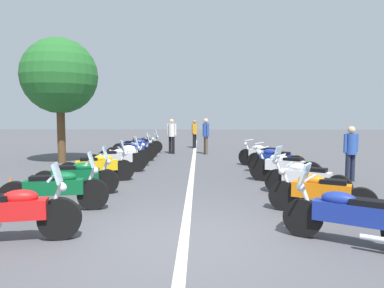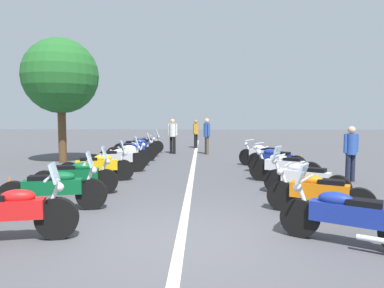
{
  "view_description": "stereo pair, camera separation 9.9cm",
  "coord_description": "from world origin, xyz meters",
  "px_view_note": "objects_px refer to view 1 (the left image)",
  "views": [
    {
      "loc": [
        -5.49,
        -0.24,
        1.99
      ],
      "look_at": [
        6.36,
        0.0,
        0.99
      ],
      "focal_mm": 33.49,
      "sensor_mm": 36.0,
      "label": 1
    },
    {
      "loc": [
        -5.49,
        -0.34,
        1.99
      ],
      "look_at": [
        6.36,
        0.0,
        0.99
      ],
      "focal_mm": 33.49,
      "sensor_mm": 36.0,
      "label": 2
    }
  ],
  "objects_px": {
    "motorcycle_left_row_4": "(117,159)",
    "motorcycle_left_row_6": "(131,150)",
    "motorcycle_right_row_1": "(320,192)",
    "motorcycle_right_row_5": "(262,155)",
    "motorcycle_left_row_7": "(136,147)",
    "bystander_2": "(172,133)",
    "traffic_cone_0": "(300,163)",
    "motorcycle_right_row_4": "(275,160)",
    "motorcycle_right_row_2": "(305,178)",
    "bystander_3": "(351,149)",
    "motorcycle_left_row_5": "(124,155)",
    "traffic_cone_1": "(10,190)",
    "motorcycle_right_row_3": "(284,167)",
    "motorcycle_left_row_8": "(143,144)",
    "bystander_1": "(194,132)",
    "motorcycle_right_row_0": "(349,215)",
    "bystander_0": "(206,133)",
    "motorcycle_left_row_2": "(77,176)",
    "motorcycle_left_row_0": "(11,212)",
    "motorcycle_left_row_3": "(98,166)",
    "motorcycle_left_row_1": "(56,189)",
    "roadside_tree_0": "(60,76)"
  },
  "relations": [
    {
      "from": "motorcycle_left_row_3",
      "to": "bystander_0",
      "type": "distance_m",
      "value": 7.97
    },
    {
      "from": "motorcycle_right_row_1",
      "to": "motorcycle_right_row_5",
      "type": "relative_size",
      "value": 1.15
    },
    {
      "from": "motorcycle_left_row_4",
      "to": "motorcycle_left_row_6",
      "type": "relative_size",
      "value": 0.96
    },
    {
      "from": "motorcycle_left_row_4",
      "to": "traffic_cone_1",
      "type": "height_order",
      "value": "motorcycle_left_row_4"
    },
    {
      "from": "motorcycle_left_row_4",
      "to": "traffic_cone_0",
      "type": "distance_m",
      "value": 6.32
    },
    {
      "from": "motorcycle_left_row_6",
      "to": "bystander_2",
      "type": "height_order",
      "value": "bystander_2"
    },
    {
      "from": "motorcycle_left_row_5",
      "to": "motorcycle_right_row_2",
      "type": "bearing_deg",
      "value": -57.66
    },
    {
      "from": "motorcycle_right_row_0",
      "to": "motorcycle_left_row_4",
      "type": "bearing_deg",
      "value": -21.6
    },
    {
      "from": "motorcycle_left_row_8",
      "to": "motorcycle_right_row_0",
      "type": "height_order",
      "value": "motorcycle_right_row_0"
    },
    {
      "from": "motorcycle_left_row_2",
      "to": "motorcycle_right_row_2",
      "type": "xyz_separation_m",
      "value": [
        -0.12,
        -5.55,
        -0.0
      ]
    },
    {
      "from": "motorcycle_right_row_1",
      "to": "motorcycle_right_row_3",
      "type": "distance_m",
      "value": 3.24
    },
    {
      "from": "motorcycle_left_row_5",
      "to": "motorcycle_left_row_6",
      "type": "distance_m",
      "value": 1.48
    },
    {
      "from": "motorcycle_left_row_1",
      "to": "bystander_2",
      "type": "relative_size",
      "value": 1.24
    },
    {
      "from": "motorcycle_right_row_3",
      "to": "motorcycle_left_row_5",
      "type": "bearing_deg",
      "value": -0.05
    },
    {
      "from": "motorcycle_left_row_4",
      "to": "motorcycle_right_row_5",
      "type": "distance_m",
      "value": 5.35
    },
    {
      "from": "bystander_2",
      "to": "motorcycle_left_row_0",
      "type": "bearing_deg",
      "value": -161.07
    },
    {
      "from": "motorcycle_left_row_7",
      "to": "traffic_cone_1",
      "type": "distance_m",
      "value": 8.74
    },
    {
      "from": "motorcycle_left_row_3",
      "to": "roadside_tree_0",
      "type": "height_order",
      "value": "roadside_tree_0"
    },
    {
      "from": "motorcycle_left_row_7",
      "to": "motorcycle_right_row_1",
      "type": "height_order",
      "value": "motorcycle_left_row_7"
    },
    {
      "from": "motorcycle_left_row_7",
      "to": "motorcycle_right_row_3",
      "type": "xyz_separation_m",
      "value": [
        -6.18,
        -5.37,
        0.01
      ]
    },
    {
      "from": "motorcycle_left_row_6",
      "to": "motorcycle_right_row_2",
      "type": "xyz_separation_m",
      "value": [
        -6.32,
        -5.39,
        -0.0
      ]
    },
    {
      "from": "motorcycle_left_row_1",
      "to": "motorcycle_left_row_3",
      "type": "xyz_separation_m",
      "value": [
        3.15,
        0.04,
        -0.01
      ]
    },
    {
      "from": "motorcycle_left_row_3",
      "to": "bystander_1",
      "type": "distance_m",
      "value": 10.82
    },
    {
      "from": "motorcycle_left_row_4",
      "to": "roadside_tree_0",
      "type": "relative_size",
      "value": 0.4
    },
    {
      "from": "motorcycle_left_row_3",
      "to": "motorcycle_left_row_7",
      "type": "relative_size",
      "value": 0.97
    },
    {
      "from": "motorcycle_left_row_7",
      "to": "motorcycle_right_row_3",
      "type": "relative_size",
      "value": 1.14
    },
    {
      "from": "motorcycle_left_row_3",
      "to": "bystander_0",
      "type": "bearing_deg",
      "value": 45.07
    },
    {
      "from": "motorcycle_right_row_3",
      "to": "motorcycle_right_row_5",
      "type": "height_order",
      "value": "motorcycle_right_row_3"
    },
    {
      "from": "motorcycle_left_row_3",
      "to": "motorcycle_right_row_0",
      "type": "xyz_separation_m",
      "value": [
        -4.92,
        -5.23,
        -0.0
      ]
    },
    {
      "from": "motorcycle_left_row_6",
      "to": "motorcycle_right_row_4",
      "type": "xyz_separation_m",
      "value": [
        -3.08,
        -5.36,
        0.01
      ]
    },
    {
      "from": "motorcycle_left_row_8",
      "to": "bystander_0",
      "type": "height_order",
      "value": "bystander_0"
    },
    {
      "from": "motorcycle_left_row_4",
      "to": "bystander_2",
      "type": "distance_m",
      "value": 6.05
    },
    {
      "from": "motorcycle_left_row_4",
      "to": "motorcycle_right_row_5",
      "type": "height_order",
      "value": "motorcycle_left_row_4"
    },
    {
      "from": "motorcycle_left_row_0",
      "to": "bystander_1",
      "type": "height_order",
      "value": "bystander_1"
    },
    {
      "from": "motorcycle_left_row_1",
      "to": "motorcycle_right_row_2",
      "type": "bearing_deg",
      "value": 2.98
    },
    {
      "from": "motorcycle_left_row_3",
      "to": "motorcycle_right_row_1",
      "type": "relative_size",
      "value": 1.08
    },
    {
      "from": "motorcycle_left_row_7",
      "to": "bystander_2",
      "type": "relative_size",
      "value": 1.23
    },
    {
      "from": "motorcycle_right_row_2",
      "to": "bystander_2",
      "type": "distance_m",
      "value": 10.03
    },
    {
      "from": "motorcycle_left_row_5",
      "to": "motorcycle_left_row_8",
      "type": "relative_size",
      "value": 0.96
    },
    {
      "from": "motorcycle_right_row_4",
      "to": "bystander_1",
      "type": "distance_m",
      "value": 9.4
    },
    {
      "from": "motorcycle_left_row_5",
      "to": "motorcycle_left_row_6",
      "type": "xyz_separation_m",
      "value": [
        1.48,
        0.01,
        0.01
      ]
    },
    {
      "from": "motorcycle_right_row_4",
      "to": "bystander_2",
      "type": "distance_m",
      "value": 7.15
    },
    {
      "from": "motorcycle_right_row_4",
      "to": "bystander_0",
      "type": "distance_m",
      "value": 6.16
    },
    {
      "from": "motorcycle_left_row_3",
      "to": "bystander_1",
      "type": "bearing_deg",
      "value": 55.1
    },
    {
      "from": "motorcycle_left_row_5",
      "to": "bystander_3",
      "type": "height_order",
      "value": "bystander_3"
    },
    {
      "from": "motorcycle_left_row_6",
      "to": "bystander_3",
      "type": "distance_m",
      "value": 8.5
    },
    {
      "from": "motorcycle_left_row_6",
      "to": "motorcycle_right_row_1",
      "type": "bearing_deg",
      "value": -68.5
    },
    {
      "from": "motorcycle_left_row_6",
      "to": "motorcycle_left_row_2",
      "type": "bearing_deg",
      "value": -103.54
    },
    {
      "from": "traffic_cone_1",
      "to": "bystander_2",
      "type": "distance_m",
      "value": 10.42
    },
    {
      "from": "motorcycle_left_row_2",
      "to": "bystander_2",
      "type": "bearing_deg",
      "value": 69.77
    }
  ]
}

